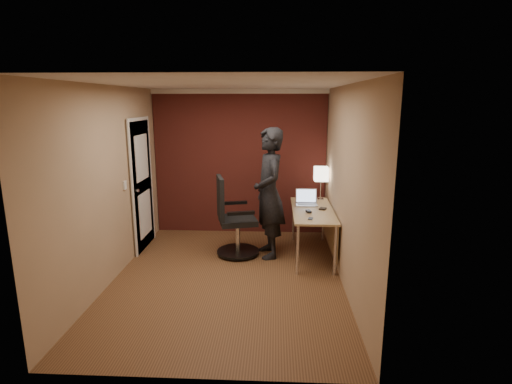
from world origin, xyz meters
The scene contains 9 objects.
room centered at (-0.27, 1.54, 1.37)m, with size 4.00×4.00×4.00m.
desk centered at (1.25, 0.84, 0.60)m, with size 0.60×1.50×0.73m.
desk_lamp centered at (1.36, 1.45, 1.15)m, with size 0.22×0.22×0.54m.
laptop centered at (1.11, 1.13, 0.79)m, with size 0.33×0.26×0.23m.
mouse centered at (1.10, 0.66, 0.75)m, with size 0.06×0.10×0.03m, color black.
phone centered at (1.11, 0.34, 0.73)m, with size 0.06×0.12×0.01m, color black.
wallet centered at (1.33, 0.84, 0.74)m, with size 0.09×0.11×0.02m, color black.
office_chair centered at (-0.01, 0.81, 0.53)m, with size 0.66×0.74×1.19m.
person centered at (0.53, 0.83, 0.97)m, with size 0.71×0.46×1.94m, color black.
Camera 1 is at (0.62, -4.92, 2.30)m, focal length 28.00 mm.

